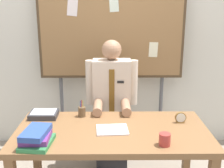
{
  "coord_description": "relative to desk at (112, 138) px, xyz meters",
  "views": [
    {
      "loc": [
        -0.02,
        -2.25,
        1.77
      ],
      "look_at": [
        0.0,
        0.2,
        1.07
      ],
      "focal_mm": 45.68,
      "sensor_mm": 36.0,
      "label": 1
    }
  ],
  "objects": [
    {
      "name": "open_notebook",
      "position": [
        0.0,
        -0.02,
        0.09
      ],
      "size": [
        0.28,
        0.23,
        0.01
      ],
      "primitive_type": "cube",
      "rotation": [
        0.0,
        0.0,
        0.07
      ],
      "color": "silver",
      "rests_on": "desk"
    },
    {
      "name": "bulletin_board",
      "position": [
        -0.0,
        1.05,
        0.84
      ],
      "size": [
        1.68,
        0.09,
        2.09
      ],
      "color": "#4C3823",
      "rests_on": "ground_plane"
    },
    {
      "name": "back_wall",
      "position": [
        0.0,
        1.25,
        0.71
      ],
      "size": [
        6.4,
        0.08,
        2.7
      ],
      "primitive_type": "cube",
      "color": "silver",
      "rests_on": "ground_plane"
    },
    {
      "name": "person",
      "position": [
        0.0,
        0.66,
        0.02
      ],
      "size": [
        0.55,
        0.56,
        1.41
      ],
      "color": "#2D2D33",
      "rests_on": "ground_plane"
    },
    {
      "name": "coffee_mug",
      "position": [
        0.4,
        -0.29,
        0.13
      ],
      "size": [
        0.09,
        0.09,
        0.1
      ],
      "primitive_type": "cylinder",
      "color": "#B23833",
      "rests_on": "desk"
    },
    {
      "name": "book_stack",
      "position": [
        -0.58,
        -0.26,
        0.14
      ],
      "size": [
        0.24,
        0.31,
        0.12
      ],
      "color": "#337F47",
      "rests_on": "desk"
    },
    {
      "name": "desk",
      "position": [
        0.0,
        0.0,
        0.0
      ],
      "size": [
        1.66,
        0.84,
        0.72
      ],
      "color": "brown",
      "rests_on": "ground_plane"
    },
    {
      "name": "paper_tray",
      "position": [
        -0.65,
        0.28,
        0.11
      ],
      "size": [
        0.26,
        0.2,
        0.06
      ],
      "color": "#333338",
      "rests_on": "desk"
    },
    {
      "name": "pen_holder",
      "position": [
        -0.29,
        0.3,
        0.13
      ],
      "size": [
        0.07,
        0.07,
        0.16
      ],
      "color": "brown",
      "rests_on": "desk"
    },
    {
      "name": "desk_clock",
      "position": [
        0.62,
        0.14,
        0.13
      ],
      "size": [
        0.1,
        0.04,
        0.1
      ],
      "color": "olive",
      "rests_on": "desk"
    }
  ]
}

